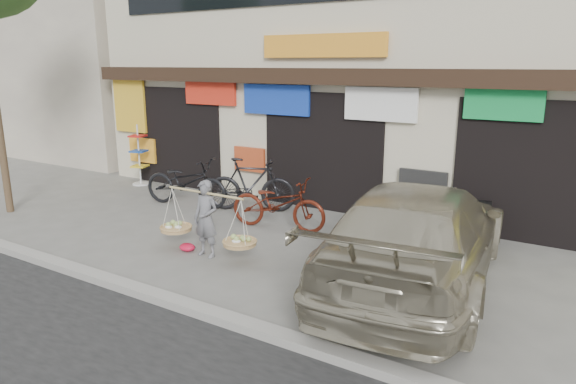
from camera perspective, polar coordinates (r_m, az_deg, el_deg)
The scene contains 11 objects.
ground at distance 9.33m, azimuth -6.59°, elevation -6.89°, with size 70.00×70.00×0.00m, color slate.
kerb at distance 7.97m, azimuth -15.69°, elevation -10.67°, with size 70.00×0.25×0.12m, color gray.
shophouse_block at distance 14.29m, azimuth 9.65°, elevation 14.41°, with size 14.00×6.32×7.00m.
neighbor_west at distance 23.45m, azimuth -22.70°, elevation 12.26°, with size 12.00×7.00×6.00m, color #BAAE9A.
street_vendor at distance 9.11m, azimuth -9.09°, elevation -3.35°, with size 2.03×0.57×1.37m.
bike_0 at distance 12.45m, azimuth -11.28°, elevation 1.09°, with size 0.77×2.21×1.16m, color black.
bike_1 at distance 11.81m, azimuth -4.15°, elevation 0.81°, with size 0.58×2.06×1.24m, color black.
bike_2 at distance 10.49m, azimuth -1.09°, elevation -1.31°, with size 0.72×2.05×1.08m, color #4E190D.
suv at distance 8.10m, azimuth 14.28°, elevation -4.59°, with size 2.81×5.69×1.59m.
display_rack at distance 14.94m, azimuth -16.19°, elevation 3.36°, with size 0.51×0.51×1.70m.
red_bag at distance 9.59m, azimuth -11.14°, elevation -6.03°, with size 0.31×0.25×0.14m, color red.
Camera 1 is at (5.46, -6.79, 3.33)m, focal length 32.00 mm.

